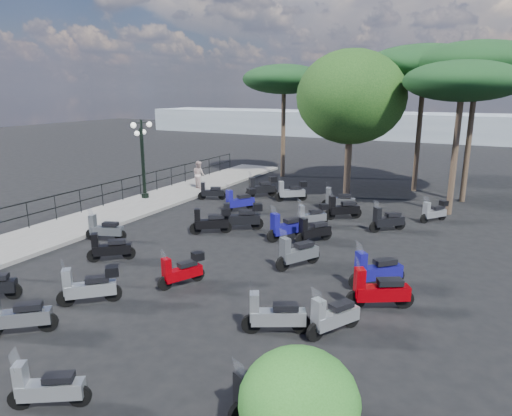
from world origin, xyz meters
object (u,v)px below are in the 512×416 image
at_px(scooter_13, 90,286).
at_px(scooter_14, 297,253).
at_px(scooter_19, 275,315).
at_px(scooter_21, 313,231).
at_px(scooter_11, 262,187).
at_px(scooter_17, 292,191).
at_px(scooter_28, 387,221).
at_px(pine_1, 478,64).
at_px(scooter_27, 376,271).
at_px(pine_0, 425,67).
at_px(scooter_23, 339,201).
at_px(scooter_16, 312,216).
at_px(lamp_post_1, 142,159).
at_px(scooter_5, 211,192).
at_px(scooter_22, 342,209).
at_px(broadleaf_tree, 351,97).
at_px(scooter_26, 379,291).
at_px(scooter_8, 182,271).
at_px(scooter_15, 286,227).
at_px(scooter_29, 434,212).
at_px(scooter_25, 262,390).
at_px(scooter_4, 240,201).
at_px(pedestrian_far, 199,174).
at_px(scooter_20, 333,317).
at_px(scooter_7, 18,316).
at_px(scooter_18, 47,388).
at_px(scooter_9, 242,217).
at_px(scooter_2, 110,248).
at_px(scooter_10, 211,222).
at_px(pine_2, 284,80).
at_px(scooter_3, 105,229).
at_px(pine_3, 463,82).

distance_m(scooter_13, scooter_14, 6.41).
height_order(scooter_19, scooter_21, scooter_19).
relative_size(scooter_11, scooter_17, 1.02).
relative_size(scooter_28, pine_1, 0.17).
distance_m(scooter_19, scooter_27, 4.08).
bearing_deg(scooter_28, pine_0, -43.85).
bearing_deg(scooter_23, scooter_16, 161.12).
bearing_deg(lamp_post_1, scooter_5, 12.52).
distance_m(scooter_17, scooter_19, 13.50).
xyz_separation_m(scooter_11, scooter_22, (5.15, -2.23, -0.07)).
distance_m(scooter_27, broadleaf_tree, 12.53).
bearing_deg(scooter_28, scooter_23, 3.99).
bearing_deg(scooter_27, scooter_26, 151.16).
bearing_deg(scooter_19, scooter_5, 11.14).
bearing_deg(scooter_19, scooter_8, 43.20).
relative_size(broadleaf_tree, pine_1, 0.96).
distance_m(scooter_15, pine_0, 13.59).
xyz_separation_m(scooter_15, scooter_29, (4.83, 5.28, -0.05)).
bearing_deg(scooter_25, scooter_27, -71.76).
bearing_deg(scooter_4, scooter_26, 172.01).
relative_size(pedestrian_far, scooter_15, 0.98).
bearing_deg(scooter_21, scooter_17, -25.79).
bearing_deg(scooter_26, pine_1, -35.02).
bearing_deg(scooter_20, scooter_7, 56.51).
relative_size(scooter_14, scooter_18, 1.21).
xyz_separation_m(scooter_9, scooter_13, (-0.41, -7.79, -0.05)).
bearing_deg(lamp_post_1, scooter_13, -72.62).
bearing_deg(scooter_13, scooter_22, -60.40).
distance_m(pedestrian_far, scooter_21, 10.88).
distance_m(scooter_2, scooter_15, 6.54).
height_order(pedestrian_far, scooter_11, pedestrian_far).
relative_size(scooter_10, scooter_16, 1.17).
xyz_separation_m(pedestrian_far, scooter_17, (5.82, -0.05, -0.41)).
xyz_separation_m(scooter_10, scooter_18, (2.98, -10.22, -0.10)).
bearing_deg(pine_2, pine_1, -11.46).
bearing_deg(scooter_20, scooter_5, -16.52).
bearing_deg(scooter_2, scooter_25, -159.49).
relative_size(scooter_13, scooter_21, 0.96).
bearing_deg(scooter_26, scooter_16, 3.44).
xyz_separation_m(scooter_8, scooter_18, (1.03, -5.56, -0.05)).
distance_m(scooter_14, scooter_15, 2.87).
relative_size(scooter_3, scooter_20, 1.05).
height_order(scooter_5, scooter_21, scooter_21).
xyz_separation_m(scooter_11, pine_3, (9.36, 0.89, 5.46)).
xyz_separation_m(lamp_post_1, broadleaf_tree, (9.36, 5.38, 3.08)).
relative_size(scooter_23, pine_2, 0.24).
distance_m(pine_2, pine_3, 12.11).
height_order(lamp_post_1, scooter_16, lamp_post_1).
bearing_deg(scooter_18, pine_0, -39.36).
xyz_separation_m(scooter_13, scooter_21, (3.60, 7.64, -0.05)).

